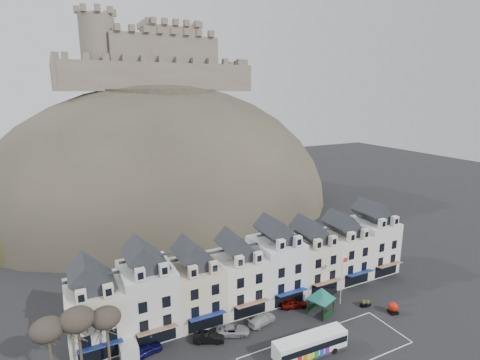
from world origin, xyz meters
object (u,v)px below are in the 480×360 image
at_px(bus, 310,344).
at_px(car_navy, 147,349).
at_px(car_charcoal, 323,291).
at_px(car_maroon, 293,303).
at_px(red_buoy, 393,308).
at_px(car_black, 209,338).
at_px(white_van, 127,346).
at_px(car_white, 262,319).
at_px(bus_shelter, 321,294).
at_px(car_silver, 233,330).
at_px(flagpole, 342,277).

bearing_deg(bus, car_navy, 155.07).
bearing_deg(car_charcoal, car_maroon, 92.95).
bearing_deg(red_buoy, car_navy, 167.87).
relative_size(car_black, car_charcoal, 0.87).
xyz_separation_m(car_maroon, car_charcoal, (6.30, 0.75, 0.08)).
bearing_deg(white_van, car_navy, -29.10).
bearing_deg(red_buoy, car_charcoal, 124.91).
bearing_deg(car_white, bus_shelter, -116.16).
bearing_deg(car_navy, car_maroon, -101.82).
xyz_separation_m(car_navy, car_white, (16.04, -0.96, -0.02)).
relative_size(bus_shelter, car_navy, 1.57).
bearing_deg(car_silver, white_van, 103.39).
relative_size(car_white, car_maroon, 1.11).
xyz_separation_m(bus_shelter, white_van, (-27.07, 3.90, -2.14)).
height_order(red_buoy, car_silver, red_buoy).
height_order(flagpole, car_maroon, flagpole).
distance_m(car_navy, car_black, 7.91).
height_order(bus, car_navy, bus).
distance_m(flagpole, white_van, 31.89).
bearing_deg(car_silver, car_charcoal, -57.83).
bearing_deg(car_navy, car_charcoal, -100.58).
distance_m(car_silver, car_charcoal, 17.49).
distance_m(bus, car_black, 13.02).
bearing_deg(car_navy, car_black, -112.48).
relative_size(bus_shelter, flagpole, 0.80).
distance_m(car_silver, car_maroon, 11.15).
bearing_deg(car_black, white_van, 100.87).
height_order(bus_shelter, car_silver, bus_shelter).
height_order(white_van, car_black, white_van).
bearing_deg(car_white, car_maroon, -92.38).
bearing_deg(car_charcoal, red_buoy, -148.92).
relative_size(red_buoy, car_black, 0.43).
relative_size(car_navy, car_white, 0.88).
distance_m(white_van, car_navy, 2.48).
xyz_separation_m(flagpole, car_silver, (-18.16, 0.64, -3.79)).
height_order(car_black, car_white, car_black).
relative_size(bus, bus_shelter, 1.59).
height_order(bus_shelter, car_black, bus_shelter).
distance_m(bus_shelter, car_silver, 13.99).
relative_size(flagpole, car_navy, 1.97).
bearing_deg(white_van, car_maroon, -1.66).
bearing_deg(car_navy, red_buoy, -115.10).
bearing_deg(car_charcoal, bus, 131.04).
distance_m(car_navy, car_white, 16.07).
bearing_deg(car_white, flagpole, -109.29).
distance_m(car_black, car_white, 8.25).
xyz_separation_m(car_black, car_white, (8.24, 0.34, -0.02)).
height_order(red_buoy, car_charcoal, red_buoy).
bearing_deg(white_van, bus_shelter, -8.10).
bearing_deg(car_white, car_black, 77.27).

